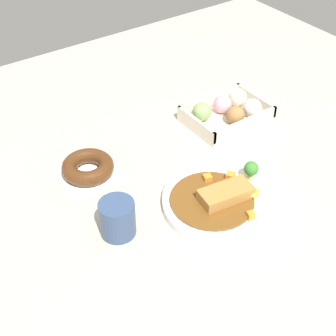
{
  "coord_description": "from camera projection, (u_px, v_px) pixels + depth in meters",
  "views": [
    {
      "loc": [
        0.56,
        0.6,
        0.72
      ],
      "look_at": [
        0.08,
        -0.09,
        0.03
      ],
      "focal_mm": 53.4,
      "sensor_mm": 36.0,
      "label": 1
    }
  ],
  "objects": [
    {
      "name": "coffee_mug",
      "position": [
        117.0,
        218.0,
        0.96
      ],
      "size": [
        0.07,
        0.07,
        0.08
      ],
      "primitive_type": "cylinder",
      "color": "#33476B",
      "rests_on": "ground_plane"
    },
    {
      "name": "ground_plane",
      "position": [
        220.0,
        187.0,
        1.08
      ],
      "size": [
        1.6,
        1.6,
        0.0
      ],
      "primitive_type": "plane",
      "color": "#B2A893"
    },
    {
      "name": "donut_box",
      "position": [
        228.0,
        112.0,
        1.27
      ],
      "size": [
        0.2,
        0.15,
        0.06
      ],
      "color": "beige",
      "rests_on": "ground_plane"
    },
    {
      "name": "chocolate_ring_donut",
      "position": [
        88.0,
        167.0,
        1.11
      ],
      "size": [
        0.14,
        0.14,
        0.04
      ],
      "color": "white",
      "rests_on": "ground_plane"
    },
    {
      "name": "curry_plate",
      "position": [
        228.0,
        200.0,
        1.03
      ],
      "size": [
        0.28,
        0.28,
        0.06
      ],
      "color": "white",
      "rests_on": "ground_plane"
    }
  ]
}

